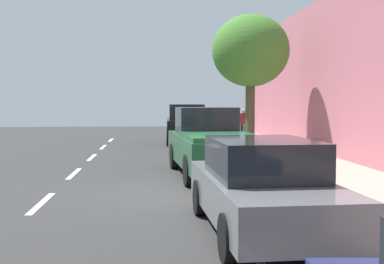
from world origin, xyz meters
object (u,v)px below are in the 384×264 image
object	(u,v)px
bicycle_at_curb	(217,147)
street_tree_mid_block	(251,52)
parked_suv_black_far	(186,123)
cyclist_with_backpack	(225,131)
parked_pickup_green_mid	(211,144)
pedestrian_on_phone	(244,123)
parked_sedan_grey_second	(262,187)

from	to	relation	value
bicycle_at_curb	street_tree_mid_block	size ratio (longest dim) A/B	0.27
bicycle_at_curb	parked_suv_black_far	bearing A→B (deg)	96.70
street_tree_mid_block	cyclist_with_backpack	bearing A→B (deg)	-126.80
bicycle_at_curb	street_tree_mid_block	xyz separation A→B (m)	(1.52, 1.30, 3.74)
parked_pickup_green_mid	bicycle_at_curb	distance (m)	4.45
cyclist_with_backpack	pedestrian_on_phone	xyz separation A→B (m)	(2.00, 6.75, 0.03)
parked_pickup_green_mid	pedestrian_on_phone	bearing A→B (deg)	74.49
parked_sedan_grey_second	bicycle_at_curb	world-z (taller)	parked_sedan_grey_second
parked_suv_black_far	bicycle_at_curb	distance (m)	6.38
parked_sedan_grey_second	street_tree_mid_block	size ratio (longest dim) A/B	0.82
parked_suv_black_far	cyclist_with_backpack	size ratio (longest dim) A/B	2.83
parked_suv_black_far	street_tree_mid_block	world-z (taller)	street_tree_mid_block
bicycle_at_curb	street_tree_mid_block	distance (m)	4.25
parked_sedan_grey_second	parked_pickup_green_mid	world-z (taller)	parked_pickup_green_mid
parked_suv_black_far	street_tree_mid_block	xyz separation A→B (m)	(2.27, -5.01, 3.11)
parked_suv_black_far	parked_sedan_grey_second	bearing A→B (deg)	-89.73
parked_pickup_green_mid	bicycle_at_curb	size ratio (longest dim) A/B	3.67
parked_suv_black_far	pedestrian_on_phone	xyz separation A→B (m)	(2.96, 0.00, 0.03)
cyclist_with_backpack	street_tree_mid_block	world-z (taller)	street_tree_mid_block
parked_pickup_green_mid	street_tree_mid_block	distance (m)	6.90
cyclist_with_backpack	bicycle_at_curb	bearing A→B (deg)	116.98
parked_pickup_green_mid	cyclist_with_backpack	world-z (taller)	parked_pickup_green_mid
parked_suv_black_far	street_tree_mid_block	size ratio (longest dim) A/B	0.87
cyclist_with_backpack	street_tree_mid_block	bearing A→B (deg)	53.20
parked_sedan_grey_second	street_tree_mid_block	xyz separation A→B (m)	(2.19, 11.88, 3.39)
parked_sedan_grey_second	parked_suv_black_far	distance (m)	16.89
parked_pickup_green_mid	parked_suv_black_far	bearing A→B (deg)	90.00
parked_pickup_green_mid	parked_suv_black_far	world-z (taller)	parked_suv_black_far
parked_suv_black_far	pedestrian_on_phone	distance (m)	2.96
parked_sedan_grey_second	street_tree_mid_block	world-z (taller)	street_tree_mid_block
parked_suv_black_far	street_tree_mid_block	bearing A→B (deg)	-65.65
pedestrian_on_phone	street_tree_mid_block	bearing A→B (deg)	-97.92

